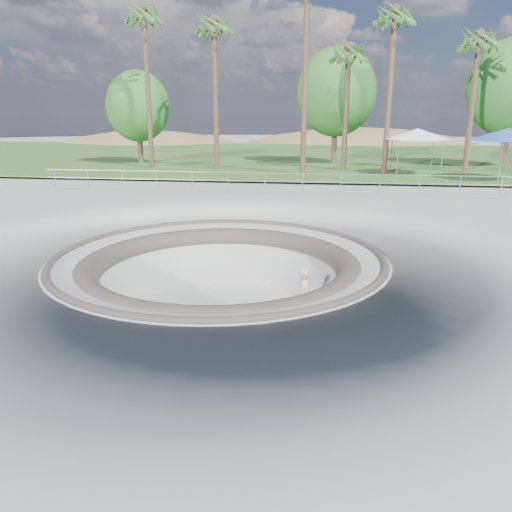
{
  "coord_description": "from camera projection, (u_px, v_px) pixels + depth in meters",
  "views": [
    {
      "loc": [
        3.13,
        -14.53,
        4.3
      ],
      "look_at": [
        1.08,
        0.51,
        -0.1
      ],
      "focal_mm": 35.0,
      "sensor_mm": 36.0,
      "label": 1
    }
  ],
  "objects": [
    {
      "name": "bushy_tree_left",
      "position": [
        138.0,
        107.0,
        39.64
      ],
      "size": [
        5.06,
        4.6,
        7.3
      ],
      "color": "brown",
      "rests_on": "ground"
    },
    {
      "name": "canopy_white",
      "position": [
        418.0,
        134.0,
        32.81
      ],
      "size": [
        5.87,
        5.87,
        2.97
      ],
      "color": "#92949A",
      "rests_on": "ground"
    },
    {
      "name": "palm_a",
      "position": [
        144.0,
        19.0,
        34.44
      ],
      "size": [
        2.6,
        2.6,
        11.79
      ],
      "color": "brown",
      "rests_on": "ground"
    },
    {
      "name": "skate_bowl",
      "position": [
        221.0,
        311.0,
        15.94
      ],
      "size": [
        14.0,
        14.0,
        4.1
      ],
      "color": "#A7A7A2",
      "rests_on": "ground"
    },
    {
      "name": "canopy_blue",
      "position": [
        508.0,
        135.0,
        29.92
      ],
      "size": [
        5.69,
        5.69,
        3.09
      ],
      "color": "#92949A",
      "rests_on": "ground"
    },
    {
      "name": "safety_railing",
      "position": [
        265.0,
        182.0,
        26.66
      ],
      "size": [
        25.0,
        0.06,
        1.03
      ],
      "color": "#92949A",
      "rests_on": "ground"
    },
    {
      "name": "grass_strip",
      "position": [
        292.0,
        156.0,
        47.73
      ],
      "size": [
        180.0,
        36.0,
        0.12
      ],
      "color": "#396026",
      "rests_on": "ground"
    },
    {
      "name": "skater",
      "position": [
        305.0,
        297.0,
        14.72
      ],
      "size": [
        0.59,
        0.73,
        1.73
      ],
      "primitive_type": "imported",
      "rotation": [
        0.0,
        0.0,
        1.26
      ],
      "color": "#D7BB8B",
      "rests_on": "skateboard"
    },
    {
      "name": "ground",
      "position": [
        219.0,
        256.0,
        15.43
      ],
      "size": [
        180.0,
        180.0,
        0.0
      ],
      "primitive_type": "plane",
      "color": "#A7A7A2",
      "rests_on": "ground"
    },
    {
      "name": "palm_b",
      "position": [
        214.0,
        30.0,
        34.13
      ],
      "size": [
        2.6,
        2.6,
        10.96
      ],
      "color": "brown",
      "rests_on": "ground"
    },
    {
      "name": "distant_hills",
      "position": [
        328.0,
        194.0,
        71.31
      ],
      "size": [
        103.2,
        45.0,
        28.6
      ],
      "color": "#7F6244",
      "rests_on": "ground"
    },
    {
      "name": "palm_f",
      "position": [
        479.0,
        43.0,
        32.27
      ],
      "size": [
        2.6,
        2.6,
        9.73
      ],
      "color": "brown",
      "rests_on": "ground"
    },
    {
      "name": "skateboard",
      "position": [
        304.0,
        324.0,
        14.96
      ],
      "size": [
        0.87,
        0.33,
        0.09
      ],
      "color": "olive",
      "rests_on": "ground"
    },
    {
      "name": "palm_e",
      "position": [
        395.0,
        21.0,
        31.39
      ],
      "size": [
        2.6,
        2.6,
        11.06
      ],
      "color": "brown",
      "rests_on": "ground"
    },
    {
      "name": "palm_d",
      "position": [
        349.0,
        54.0,
        33.82
      ],
      "size": [
        2.6,
        2.6,
        9.16
      ],
      "color": "brown",
      "rests_on": "ground"
    },
    {
      "name": "bushy_tree_mid",
      "position": [
        336.0,
        93.0,
        39.13
      ],
      "size": [
        6.24,
        5.67,
        8.99
      ],
      "color": "brown",
      "rests_on": "ground"
    }
  ]
}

